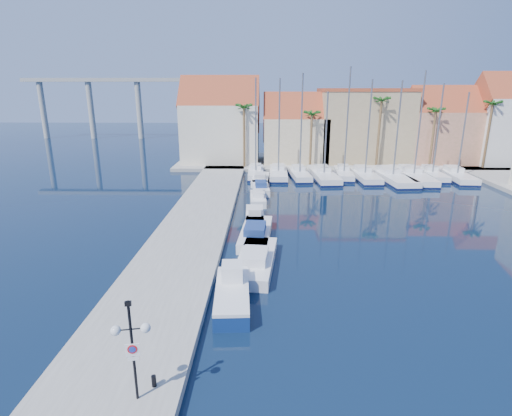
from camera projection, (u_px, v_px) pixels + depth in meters
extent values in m
plane|color=black|center=(317.00, 326.00, 20.80)|extent=(260.00, 260.00, 0.00)
cube|color=gray|center=(192.00, 232.00, 33.87)|extent=(6.00, 77.00, 0.50)
cube|color=gray|center=(342.00, 162.00, 66.47)|extent=(54.00, 16.00, 0.50)
cylinder|color=black|center=(133.00, 352.00, 14.68)|extent=(0.10, 0.10, 4.19)
cylinder|color=black|center=(123.00, 330.00, 14.37)|extent=(0.52, 0.15, 0.05)
cylinder|color=black|center=(138.00, 329.00, 14.45)|extent=(0.52, 0.15, 0.05)
sphere|color=white|center=(116.00, 331.00, 14.33)|extent=(0.38, 0.38, 0.38)
sphere|color=white|center=(146.00, 328.00, 14.49)|extent=(0.38, 0.38, 0.38)
cube|color=black|center=(128.00, 304.00, 14.11)|extent=(0.25, 0.17, 0.17)
cube|color=white|center=(132.00, 350.00, 14.59)|extent=(0.52, 0.13, 0.52)
cylinder|color=red|center=(132.00, 349.00, 14.55)|extent=(0.35, 0.08, 0.36)
cylinder|color=#1933A5|center=(132.00, 350.00, 14.54)|extent=(0.25, 0.06, 0.25)
cube|color=white|center=(133.00, 359.00, 14.70)|extent=(0.42, 0.11, 0.15)
cylinder|color=black|center=(154.00, 381.00, 15.85)|extent=(0.19, 0.19, 0.48)
cube|color=navy|center=(232.00, 297.00, 22.82)|extent=(2.24, 5.77, 0.85)
cube|color=white|center=(232.00, 289.00, 22.67)|extent=(2.24, 5.77, 0.19)
cube|color=white|center=(232.00, 272.00, 23.61)|extent=(1.32, 1.58, 1.04)
cube|color=white|center=(256.00, 261.00, 27.68)|extent=(3.09, 7.62, 0.80)
cube|color=white|center=(255.00, 256.00, 26.77)|extent=(1.91, 2.75, 0.60)
cube|color=white|center=(256.00, 233.00, 33.00)|extent=(2.80, 7.43, 0.80)
cube|color=navy|center=(255.00, 228.00, 32.11)|extent=(1.80, 2.65, 0.60)
cube|color=white|center=(255.00, 216.00, 37.55)|extent=(1.82, 5.18, 0.80)
cube|color=white|center=(255.00, 210.00, 36.86)|extent=(1.21, 1.83, 0.60)
cube|color=white|center=(258.00, 199.00, 43.41)|extent=(1.86, 5.16, 0.80)
cube|color=white|center=(258.00, 194.00, 42.72)|extent=(1.22, 1.83, 0.60)
cube|color=white|center=(261.00, 188.00, 48.04)|extent=(2.26, 5.94, 0.80)
cube|color=navy|center=(261.00, 184.00, 47.28)|extent=(1.44, 2.12, 0.60)
cube|color=white|center=(261.00, 180.00, 52.63)|extent=(2.38, 6.45, 0.80)
cube|color=white|center=(260.00, 175.00, 51.82)|extent=(1.54, 2.30, 0.60)
cube|color=white|center=(256.00, 173.00, 56.17)|extent=(2.23, 8.07, 1.00)
cube|color=#0C143C|center=(256.00, 175.00, 56.26)|extent=(2.30, 8.13, 0.28)
cube|color=white|center=(256.00, 167.00, 56.71)|extent=(1.51, 2.44, 0.60)
cylinder|color=slate|center=(256.00, 125.00, 53.88)|extent=(0.20, 0.20, 12.32)
cube|color=white|center=(278.00, 174.00, 55.84)|extent=(2.52, 9.17, 1.00)
cube|color=#0C143C|center=(278.00, 176.00, 55.93)|extent=(2.59, 9.23, 0.28)
cube|color=white|center=(278.00, 167.00, 56.49)|extent=(1.71, 2.77, 0.60)
cylinder|color=slate|center=(279.00, 126.00, 53.51)|extent=(0.20, 0.20, 12.25)
cube|color=white|center=(299.00, 175.00, 55.28)|extent=(2.92, 8.61, 1.00)
cube|color=#0C143C|center=(299.00, 177.00, 55.37)|extent=(2.99, 8.67, 0.28)
cube|color=white|center=(298.00, 168.00, 55.86)|extent=(1.75, 2.66, 0.60)
cylinder|color=slate|center=(301.00, 124.00, 52.89)|extent=(0.20, 0.20, 12.87)
cube|color=white|center=(323.00, 175.00, 54.80)|extent=(3.58, 10.88, 1.00)
cube|color=#0C143C|center=(323.00, 178.00, 54.89)|extent=(3.65, 10.95, 0.28)
cube|color=white|center=(322.00, 168.00, 55.59)|extent=(2.18, 3.35, 0.60)
cylinder|color=slate|center=(326.00, 133.00, 52.63)|extent=(0.20, 0.20, 10.57)
cube|color=white|center=(344.00, 174.00, 55.66)|extent=(2.69, 8.16, 1.00)
cube|color=#0C143C|center=(343.00, 176.00, 55.76)|extent=(2.76, 8.22, 0.28)
cube|color=white|center=(343.00, 167.00, 56.20)|extent=(1.64, 2.51, 0.60)
cylinder|color=slate|center=(347.00, 121.00, 53.18)|extent=(0.20, 0.20, 13.68)
cube|color=white|center=(364.00, 176.00, 54.66)|extent=(2.83, 9.82, 1.00)
cube|color=#0C143C|center=(364.00, 178.00, 54.75)|extent=(2.90, 9.88, 0.28)
cube|color=white|center=(363.00, 168.00, 55.36)|extent=(1.86, 2.98, 0.60)
cylinder|color=slate|center=(369.00, 127.00, 52.32)|extent=(0.20, 0.20, 12.09)
cube|color=white|center=(391.00, 177.00, 53.84)|extent=(4.08, 12.13, 1.00)
cube|color=#0C143C|center=(391.00, 179.00, 53.93)|extent=(4.15, 12.20, 0.28)
cube|color=white|center=(388.00, 169.00, 54.75)|extent=(2.46, 3.74, 0.60)
cylinder|color=slate|center=(398.00, 129.00, 51.42)|extent=(0.20, 0.20, 11.93)
cube|color=white|center=(412.00, 176.00, 54.41)|extent=(3.47, 12.07, 1.00)
cube|color=#0C143C|center=(412.00, 178.00, 54.50)|extent=(3.53, 12.14, 0.28)
cube|color=white|center=(410.00, 168.00, 55.33)|extent=(2.29, 3.66, 0.60)
cylinder|color=slate|center=(420.00, 123.00, 51.81)|extent=(0.20, 0.20, 13.15)
cube|color=white|center=(431.00, 175.00, 55.16)|extent=(2.43, 8.33, 1.00)
cube|color=#0C143C|center=(431.00, 177.00, 55.25)|extent=(2.49, 8.39, 0.28)
cube|color=white|center=(430.00, 168.00, 55.72)|extent=(1.59, 2.53, 0.60)
cylinder|color=slate|center=(438.00, 129.00, 52.96)|extent=(0.20, 0.20, 11.60)
cube|color=white|center=(456.00, 176.00, 54.48)|extent=(3.17, 9.94, 1.00)
cube|color=#0C143C|center=(455.00, 178.00, 54.57)|extent=(3.23, 10.01, 0.28)
cube|color=white|center=(454.00, 169.00, 55.19)|extent=(1.97, 3.05, 0.60)
cylinder|color=slate|center=(463.00, 134.00, 52.36)|extent=(0.20, 0.20, 10.53)
cube|color=#ECE2C5|center=(221.00, 133.00, 64.63)|extent=(12.00, 9.00, 9.00)
cube|color=maroon|center=(220.00, 105.00, 63.34)|extent=(12.30, 9.00, 9.00)
cube|color=#C2B389|center=(295.00, 140.00, 64.63)|extent=(10.00, 8.00, 7.00)
cube|color=maroon|center=(296.00, 118.00, 63.63)|extent=(10.30, 8.00, 8.00)
cube|color=tan|center=(363.00, 127.00, 64.76)|extent=(14.00, 10.00, 11.00)
cube|color=maroon|center=(366.00, 90.00, 63.11)|extent=(14.20, 10.20, 0.50)
cube|color=tan|center=(439.00, 137.00, 63.95)|extent=(10.00, 8.00, 8.00)
cube|color=maroon|center=(442.00, 111.00, 62.80)|extent=(10.30, 8.00, 8.00)
cube|color=white|center=(500.00, 131.00, 62.49)|extent=(8.00, 8.00, 10.00)
cube|color=maroon|center=(506.00, 98.00, 61.06)|extent=(8.30, 8.00, 8.00)
cylinder|color=brown|center=(244.00, 137.00, 59.74)|extent=(0.36, 0.36, 9.00)
sphere|color=#1A5117|center=(244.00, 107.00, 58.50)|extent=(2.60, 2.60, 2.60)
cylinder|color=brown|center=(311.00, 140.00, 59.65)|extent=(0.36, 0.36, 8.00)
sphere|color=#1A5117|center=(312.00, 114.00, 58.55)|extent=(2.60, 2.60, 2.60)
cylinder|color=brown|center=(379.00, 134.00, 59.13)|extent=(0.36, 0.36, 10.00)
sphere|color=#1A5117|center=(382.00, 100.00, 57.74)|extent=(2.60, 2.60, 2.60)
cylinder|color=brown|center=(433.00, 139.00, 59.16)|extent=(0.36, 0.36, 8.50)
sphere|color=#1A5117|center=(436.00, 111.00, 57.99)|extent=(2.60, 2.60, 2.60)
cylinder|color=brown|center=(488.00, 136.00, 58.83)|extent=(0.36, 0.36, 9.50)
sphere|color=#1A5117|center=(493.00, 104.00, 57.51)|extent=(2.60, 2.60, 2.60)
cube|color=#9E9E99|center=(120.00, 80.00, 96.23)|extent=(48.00, 2.20, 0.90)
cylinder|color=#9E9E99|center=(43.00, 110.00, 98.71)|extent=(1.40, 1.40, 14.00)
cylinder|color=#9E9E99|center=(91.00, 110.00, 98.42)|extent=(1.40, 1.40, 14.00)
cylinder|color=#9E9E99|center=(139.00, 110.00, 98.14)|extent=(1.40, 1.40, 14.00)
cylinder|color=#9E9E99|center=(188.00, 110.00, 97.86)|extent=(1.40, 1.40, 14.00)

